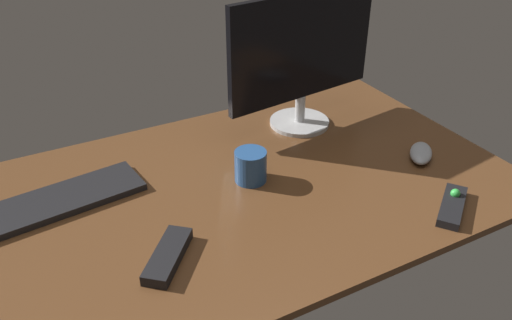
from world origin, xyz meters
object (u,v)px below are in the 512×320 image
(media_remote, at_px, (452,205))
(keyboard, at_px, (64,199))
(monitor, at_px, (303,57))
(computer_mouse, at_px, (421,153))
(coffee_mug, at_px, (251,166))
(tv_remote, at_px, (168,256))

(media_remote, bearing_deg, keyboard, 113.30)
(keyboard, xyz_separation_m, media_remote, (0.81, -0.47, 0.00))
(monitor, relative_size, computer_mouse, 4.26)
(media_remote, xyz_separation_m, coffee_mug, (-0.37, 0.34, 0.03))
(computer_mouse, bearing_deg, coffee_mug, 120.15)
(media_remote, height_order, coffee_mug, coffee_mug)
(media_remote, bearing_deg, computer_mouse, 28.20)
(keyboard, xyz_separation_m, computer_mouse, (0.91, -0.26, 0.01))
(media_remote, relative_size, tv_remote, 0.97)
(computer_mouse, bearing_deg, monitor, 74.62)
(keyboard, distance_m, tv_remote, 0.35)
(tv_remote, bearing_deg, keyboard, 65.64)
(monitor, relative_size, tv_remote, 3.00)
(computer_mouse, xyz_separation_m, tv_remote, (-0.76, -0.06, -0.00))
(monitor, relative_size, keyboard, 1.34)
(coffee_mug, bearing_deg, keyboard, 163.78)
(tv_remote, height_order, coffee_mug, coffee_mug)
(coffee_mug, bearing_deg, media_remote, -42.98)
(monitor, bearing_deg, computer_mouse, -67.77)
(monitor, bearing_deg, media_remote, -88.16)
(media_remote, bearing_deg, coffee_mug, 100.42)
(tv_remote, bearing_deg, computer_mouse, -45.02)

